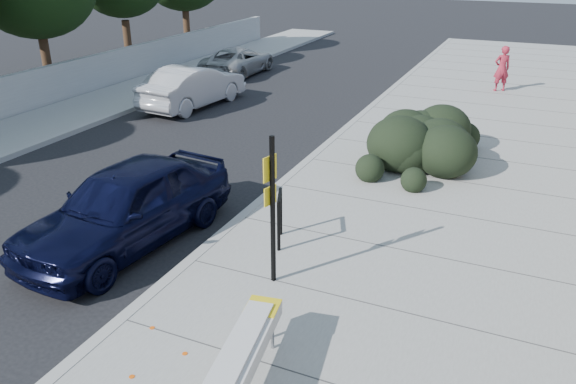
% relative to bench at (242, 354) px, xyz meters
% --- Properties ---
extents(ground, '(120.00, 120.00, 0.00)m').
position_rel_bench_xyz_m(ground, '(-2.50, 2.55, -0.70)').
color(ground, black).
rests_on(ground, ground).
extents(sidewalk_near, '(11.20, 50.00, 0.15)m').
position_rel_bench_xyz_m(sidewalk_near, '(3.10, 7.55, -0.63)').
color(sidewalk_near, gray).
rests_on(sidewalk_near, ground).
extents(sidewalk_far, '(3.00, 50.00, 0.15)m').
position_rel_bench_xyz_m(sidewalk_far, '(-12.00, 7.55, -0.63)').
color(sidewalk_far, gray).
rests_on(sidewalk_far, ground).
extents(curb_near, '(0.22, 50.00, 0.17)m').
position_rel_bench_xyz_m(curb_near, '(-2.50, 7.55, -0.62)').
color(curb_near, '#9E9E99').
rests_on(curb_near, ground).
extents(curb_far, '(0.22, 50.00, 0.17)m').
position_rel_bench_xyz_m(curb_far, '(-10.50, 7.55, -0.62)').
color(curb_far, '#9E9E99').
rests_on(curb_far, ground).
extents(bench, '(0.83, 2.37, 0.70)m').
position_rel_bench_xyz_m(bench, '(0.00, 0.00, 0.00)').
color(bench, gray).
rests_on(bench, sidewalk_near).
extents(bike_rack, '(0.31, 0.68, 1.05)m').
position_rel_bench_xyz_m(bike_rack, '(-1.24, 3.86, 0.08)').
color(bike_rack, black).
rests_on(bike_rack, sidewalk_near).
extents(sign_post, '(0.14, 0.30, 2.68)m').
position_rel_bench_xyz_m(sign_post, '(-0.77, 2.55, 0.97)').
color(sign_post, black).
rests_on(sign_post, sidewalk_near).
extents(hedge, '(2.71, 4.48, 1.58)m').
position_rel_bench_xyz_m(hedge, '(0.41, 9.55, 0.24)').
color(hedge, black).
rests_on(hedge, sidewalk_near).
extents(sedan_navy, '(2.51, 5.09, 1.67)m').
position_rel_bench_xyz_m(sedan_navy, '(-4.15, 2.86, 0.13)').
color(sedan_navy, black).
rests_on(sedan_navy, ground).
extents(wagon_silver, '(2.08, 4.80, 1.53)m').
position_rel_bench_xyz_m(wagon_silver, '(-8.76, 12.42, 0.07)').
color(wagon_silver, silver).
rests_on(wagon_silver, ground).
extents(suv_silver, '(2.14, 4.53, 1.25)m').
position_rel_bench_xyz_m(suv_silver, '(-10.00, 18.19, -0.08)').
color(suv_silver, '#979A9C').
rests_on(suv_silver, ground).
extents(pedestrian, '(0.78, 0.70, 1.80)m').
position_rel_bench_xyz_m(pedestrian, '(1.59, 19.07, 0.35)').
color(pedestrian, maroon).
rests_on(pedestrian, sidewalk_near).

